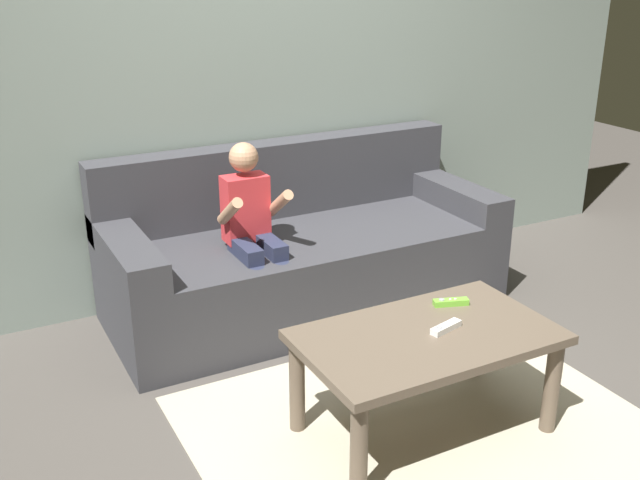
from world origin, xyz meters
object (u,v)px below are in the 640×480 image
person_seated_on_couch (253,229)px  coffee_table (427,349)px  couch (302,254)px  game_remote_white_near_edge (446,327)px  game_remote_lime_center (451,302)px

person_seated_on_couch → coffee_table: size_ratio=0.97×
couch → coffee_table: (-0.09, -1.20, 0.07)m
person_seated_on_couch → coffee_table: 1.07m
coffee_table → person_seated_on_couch: bearing=103.6°
coffee_table → game_remote_white_near_edge: 0.11m
game_remote_lime_center → person_seated_on_couch: bearing=117.8°
person_seated_on_couch → game_remote_lime_center: 1.00m
person_seated_on_couch → game_remote_white_near_edge: person_seated_on_couch is taller
couch → person_seated_on_couch: person_seated_on_couch is taller
game_remote_lime_center → coffee_table: bearing=-145.9°
game_remote_white_near_edge → person_seated_on_couch: bearing=107.0°
person_seated_on_couch → coffee_table: person_seated_on_couch is taller
couch → game_remote_white_near_edge: couch is taller
person_seated_on_couch → game_remote_white_near_edge: (0.32, -1.04, -0.10)m
person_seated_on_couch → game_remote_lime_center: size_ratio=6.39×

